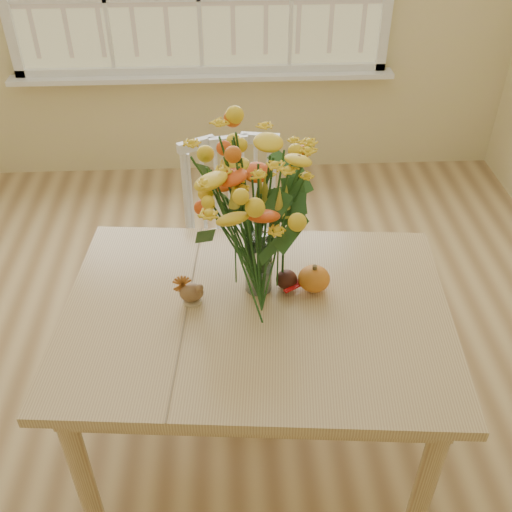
{
  "coord_description": "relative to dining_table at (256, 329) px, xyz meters",
  "views": [
    {
      "loc": [
        0.14,
        -1.5,
        2.12
      ],
      "look_at": [
        0.22,
        0.02,
        0.93
      ],
      "focal_mm": 42.0,
      "sensor_mm": 36.0,
      "label": 1
    }
  ],
  "objects": [
    {
      "name": "floor",
      "position": [
        -0.22,
        0.0,
        -0.63
      ],
      "size": [
        4.0,
        4.5,
        0.01
      ],
      "primitive_type": "cube",
      "color": "#987549",
      "rests_on": "ground"
    },
    {
      "name": "dining_table",
      "position": [
        0.0,
        0.0,
        0.0
      ],
      "size": [
        1.41,
        1.06,
        0.71
      ],
      "rotation": [
        0.0,
        0.0,
        -0.09
      ],
      "color": "tan",
      "rests_on": "floor"
    },
    {
      "name": "windsor_chair",
      "position": [
        -0.06,
        0.72,
        -0.09
      ],
      "size": [
        0.49,
        0.47,
        0.94
      ],
      "rotation": [
        0.0,
        0.0,
        0.15
      ],
      "color": "white",
      "rests_on": "floor"
    },
    {
      "name": "flower_vase",
      "position": [
        0.01,
        0.12,
        0.41
      ],
      "size": [
        0.45,
        0.45,
        0.54
      ],
      "color": "white",
      "rests_on": "dining_table"
    },
    {
      "name": "pumpkin",
      "position": [
        0.21,
        0.1,
        0.14
      ],
      "size": [
        0.11,
        0.11,
        0.09
      ],
      "primitive_type": "ellipsoid",
      "color": "#C24B16",
      "rests_on": "dining_table"
    },
    {
      "name": "turkey_figurine",
      "position": [
        -0.22,
        0.05,
        0.13
      ],
      "size": [
        0.09,
        0.07,
        0.11
      ],
      "rotation": [
        0.0,
        0.0,
        0.09
      ],
      "color": "#CCB78C",
      "rests_on": "dining_table"
    },
    {
      "name": "dark_gourd",
      "position": [
        0.11,
        0.11,
        0.13
      ],
      "size": [
        0.12,
        0.08,
        0.07
      ],
      "color": "#38160F",
      "rests_on": "dining_table"
    }
  ]
}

